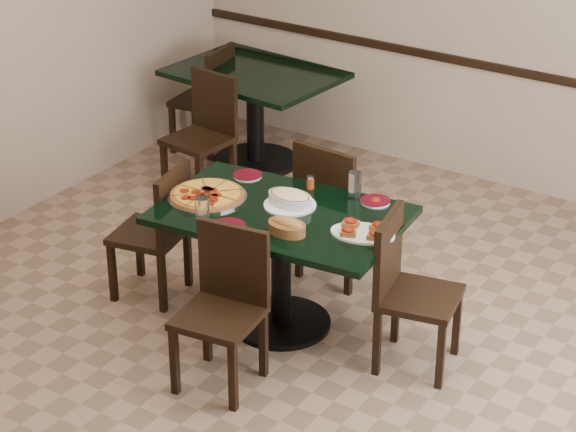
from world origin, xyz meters
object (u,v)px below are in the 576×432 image
Objects in this scene: chair_far at (334,204)px; back_chair_left at (210,94)px; back_chair_near at (206,128)px; main_table at (281,240)px; chair_left at (160,226)px; chair_near at (225,299)px; lasagna_casserole at (290,199)px; bread_basket at (287,226)px; chair_right at (406,283)px; bruschetta_platter at (363,231)px; back_table at (255,100)px; pepperoni_pizza at (207,195)px.

back_chair_left is at bearing -30.22° from chair_far.
back_chair_near is at bearing 27.59° from back_chair_left.
chair_left is (-0.81, -0.12, -0.09)m from main_table.
main_table is 1.69× the size of chair_left.
chair_near is 2.94× the size of lasagna_casserole.
back_chair_near is (-1.50, 1.26, -0.07)m from main_table.
lasagna_casserole is at bearing 92.71° from chair_left.
back_chair_near is at bearing 121.85° from chair_near.
back_chair_near is 0.75m from back_chair_left.
back_chair_near reaches higher than bread_basket.
bread_basket is (0.21, -0.84, 0.26)m from chair_far.
chair_near is (0.05, -0.60, -0.07)m from main_table.
chair_right is 0.37m from bruschetta_platter.
back_table is 0.62m from back_chair_near.
back_chair_near is 1.93m from lasagna_casserole.
main_table is 0.51m from pepperoni_pizza.
chair_far is 1.05× the size of back_chair_near.
chair_near is 0.99× the size of back_chair_near.
chair_right is at bearing -0.25° from lasagna_casserole.
lasagna_casserole is (0.04, -0.55, 0.27)m from chair_far.
bread_basket is at bearing -46.58° from back_table.
back_table is at bearing -37.35° from chair_far.
back_chair_near is 1.72m from pepperoni_pizza.
chair_near is 1.03× the size of chair_left.
chair_right is 2.58m from back_chair_near.
back_table is at bearing 113.98° from chair_near.
back_table is 2.67m from bread_basket.
chair_right is at bearing -33.99° from back_table.
back_chair_near is (-0.70, 1.38, 0.02)m from chair_left.
back_chair_left reaches higher than lasagna_casserole.
chair_near is at bearing 120.45° from chair_right.
pepperoni_pizza is 1.54× the size of lasagna_casserole.
chair_far reaches higher than back_chair_left.
bread_basket is at bearing 106.89° from chair_far.
bruschetta_platter reaches higher than pepperoni_pizza.
pepperoni_pizza is 1.99× the size of bread_basket.
chair_near is 2.17× the size of bruschetta_platter.
back_chair_left is at bearing 130.34° from back_chair_near.
pepperoni_pizza is at bearing -46.52° from back_chair_near.
main_table is 0.64m from chair_far.
chair_near is 0.99m from chair_right.
lasagna_casserole is (-0.78, 0.03, 0.30)m from chair_right.
chair_near is 2.43m from back_chair_near.
bread_basket reaches higher than bruschetta_platter.
chair_far is at bearing -35.65° from back_table.
bread_basket reaches higher than lasagna_casserole.
back_chair_near is 2.96× the size of lasagna_casserole.
chair_right is 1.59m from chair_left.
chair_near is 3.17m from back_chair_left.
back_chair_left reaches higher than bread_basket.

